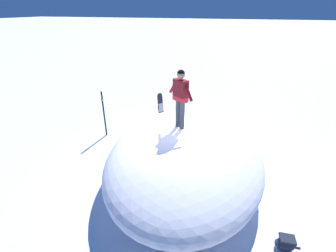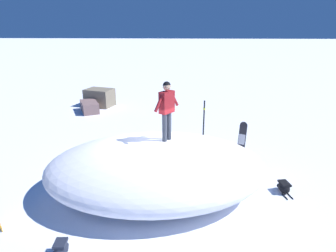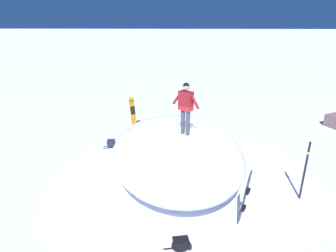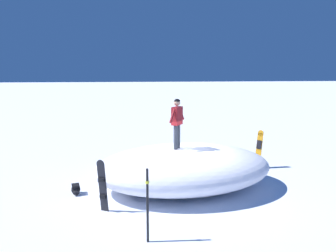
{
  "view_description": "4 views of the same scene",
  "coord_description": "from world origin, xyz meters",
  "px_view_note": "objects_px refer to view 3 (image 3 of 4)",
  "views": [
    {
      "loc": [
        5.89,
        1.85,
        4.75
      ],
      "look_at": [
        0.53,
        0.06,
        1.95
      ],
      "focal_mm": 25.6,
      "sensor_mm": 36.0,
      "label": 1
    },
    {
      "loc": [
        -0.84,
        8.06,
        4.67
      ],
      "look_at": [
        -0.35,
        0.03,
        1.93
      ],
      "focal_mm": 31.11,
      "sensor_mm": 36.0,
      "label": 2
    },
    {
      "loc": [
        -9.05,
        0.43,
        5.19
      ],
      "look_at": [
        -0.1,
        0.72,
        1.72
      ],
      "focal_mm": 30.5,
      "sensor_mm": 36.0,
      "label": 3
    },
    {
      "loc": [
        -2.17,
        -11.18,
        4.19
      ],
      "look_at": [
        -0.52,
        0.95,
        2.2
      ],
      "focal_mm": 36.35,
      "sensor_mm": 36.0,
      "label": 4
    }
  ],
  "objects_px": {
    "snowboard_secondary_upright": "(245,197)",
    "trail_marker_pole": "(305,170)",
    "backpack_near": "(181,245)",
    "snowboarder_standing": "(186,104)",
    "snowboard_primary_upright": "(133,114)",
    "backpack_far": "(112,144)"
  },
  "relations": [
    {
      "from": "snowboard_primary_upright",
      "to": "backpack_near",
      "type": "distance_m",
      "value": 7.83
    },
    {
      "from": "snowboard_secondary_upright",
      "to": "backpack_far",
      "type": "bearing_deg",
      "value": 44.73
    },
    {
      "from": "snowboard_secondary_upright",
      "to": "trail_marker_pole",
      "type": "relative_size",
      "value": 0.87
    },
    {
      "from": "snowboard_secondary_upright",
      "to": "backpack_far",
      "type": "relative_size",
      "value": 2.82
    },
    {
      "from": "snowboarder_standing",
      "to": "backpack_near",
      "type": "bearing_deg",
      "value": 177.77
    },
    {
      "from": "snowboard_primary_upright",
      "to": "snowboard_secondary_upright",
      "type": "xyz_separation_m",
      "value": [
        -6.47,
        -3.87,
        -0.02
      ]
    },
    {
      "from": "snowboarder_standing",
      "to": "backpack_far",
      "type": "xyz_separation_m",
      "value": [
        2.08,
        3.01,
        -2.39
      ]
    },
    {
      "from": "snowboarder_standing",
      "to": "trail_marker_pole",
      "type": "relative_size",
      "value": 0.92
    },
    {
      "from": "backpack_near",
      "to": "trail_marker_pole",
      "type": "xyz_separation_m",
      "value": [
        2.2,
        -3.63,
        0.81
      ]
    },
    {
      "from": "snowboard_secondary_upright",
      "to": "snowboard_primary_upright",
      "type": "bearing_deg",
      "value": 30.88
    },
    {
      "from": "snowboard_primary_upright",
      "to": "backpack_near",
      "type": "height_order",
      "value": "snowboard_primary_upright"
    },
    {
      "from": "backpack_near",
      "to": "trail_marker_pole",
      "type": "distance_m",
      "value": 4.32
    },
    {
      "from": "snowboard_primary_upright",
      "to": "trail_marker_pole",
      "type": "xyz_separation_m",
      "value": [
        -5.28,
        -5.85,
        0.13
      ]
    },
    {
      "from": "trail_marker_pole",
      "to": "backpack_far",
      "type": "bearing_deg",
      "value": 62.6
    },
    {
      "from": "snowboarder_standing",
      "to": "backpack_near",
      "type": "distance_m",
      "value": 4.23
    },
    {
      "from": "snowboard_secondary_upright",
      "to": "trail_marker_pole",
      "type": "bearing_deg",
      "value": -58.9
    },
    {
      "from": "snowboarder_standing",
      "to": "backpack_far",
      "type": "relative_size",
      "value": 2.97
    },
    {
      "from": "backpack_near",
      "to": "snowboard_primary_upright",
      "type": "bearing_deg",
      "value": 16.56
    },
    {
      "from": "snowboard_secondary_upright",
      "to": "backpack_near",
      "type": "bearing_deg",
      "value": 121.4
    },
    {
      "from": "snowboarder_standing",
      "to": "snowboard_primary_upright",
      "type": "xyz_separation_m",
      "value": [
        3.99,
        2.36,
        -1.71
      ]
    },
    {
      "from": "snowboarder_standing",
      "to": "backpack_near",
      "type": "xyz_separation_m",
      "value": [
        -3.49,
        0.14,
        -2.39
      ]
    },
    {
      "from": "snowboard_secondary_upright",
      "to": "trail_marker_pole",
      "type": "height_order",
      "value": "trail_marker_pole"
    }
  ]
}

